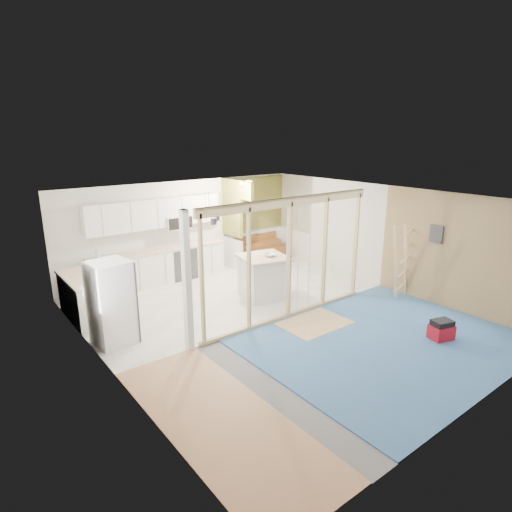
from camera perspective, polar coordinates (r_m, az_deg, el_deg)
room at (r=8.70m, az=3.01°, el=-0.78°), size 7.01×8.01×2.61m
floor_overlays at (r=9.25m, az=2.99°, el=-8.28°), size 7.00×8.00×0.03m
stud_frame at (r=8.47m, az=1.79°, el=0.81°), size 4.66×0.14×2.60m
base_cabinets at (r=10.93m, az=-15.22°, el=-2.37°), size 4.45×2.24×0.93m
upper_cabinets at (r=11.30m, az=-13.03°, el=5.47°), size 3.60×0.41×0.85m
green_partition at (r=12.79m, az=-0.69°, el=3.09°), size 2.25×1.51×2.60m
pot_rack at (r=9.85m, az=-5.49°, el=5.33°), size 0.52×0.52×0.72m
sheathing_panel at (r=10.22m, az=25.72°, el=0.17°), size 0.02×4.00×2.60m
electrical_panel at (r=10.37m, az=22.90°, el=2.71°), size 0.04×0.30×0.40m
ceiling_light at (r=11.62m, az=-1.32°, el=9.75°), size 0.32×0.32×0.08m
fridge at (r=8.35m, az=-18.65°, el=-5.99°), size 0.77×0.75×1.61m
island at (r=10.20m, az=0.98°, el=-2.84°), size 1.26×1.26×1.03m
bowl at (r=10.04m, az=1.81°, el=0.15°), size 0.31×0.31×0.07m
soap_bottle_a at (r=10.69m, az=-20.35°, el=0.24°), size 0.15×0.15×0.31m
soap_bottle_b at (r=11.83m, az=-9.03°, el=2.16°), size 0.08×0.08×0.17m
toolbox at (r=9.02m, az=23.49°, el=-9.07°), size 0.49×0.42×0.40m
ladder at (r=10.63m, az=18.84°, el=-0.63°), size 0.97×0.07×1.80m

